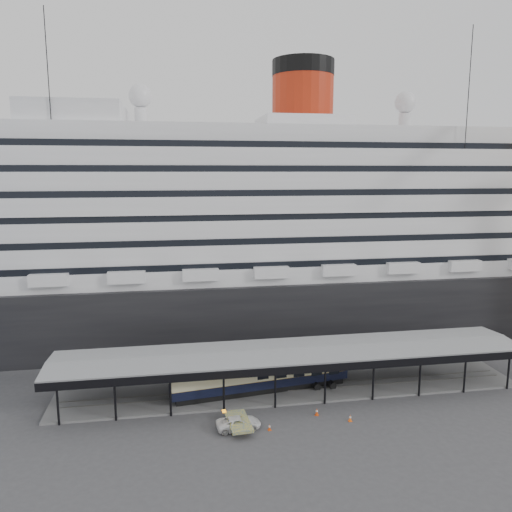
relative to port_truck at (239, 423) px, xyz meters
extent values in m
plane|color=#3B3B3E|center=(7.57, 3.05, -0.64)|extent=(200.00, 200.00, 0.00)
cube|color=black|center=(7.57, 35.05, 4.36)|extent=(130.00, 30.00, 10.00)
cylinder|color=#B0260E|center=(15.57, 35.05, 36.76)|extent=(10.00, 10.00, 9.00)
cylinder|color=black|center=(15.57, 35.05, 42.01)|extent=(10.10, 10.10, 2.50)
sphere|color=silver|center=(-10.43, 35.05, 37.06)|extent=(3.60, 3.60, 3.60)
sphere|color=silver|center=(33.57, 35.05, 37.06)|extent=(3.60, 3.60, 3.60)
cube|color=slate|center=(7.57, 8.05, -0.52)|extent=(56.00, 8.00, 0.24)
cube|color=slate|center=(7.57, 7.33, -0.36)|extent=(54.00, 0.08, 0.10)
cube|color=slate|center=(7.57, 8.77, -0.36)|extent=(54.00, 0.08, 0.10)
cube|color=black|center=(7.57, 3.55, 3.81)|extent=(56.00, 0.18, 0.90)
cube|color=black|center=(7.57, 12.55, 3.81)|extent=(56.00, 0.18, 0.90)
cube|color=slate|center=(7.57, 8.05, 4.54)|extent=(56.00, 9.00, 0.24)
cylinder|color=black|center=(-21.64, 24.80, 22.97)|extent=(0.12, 0.12, 47.21)
cylinder|color=black|center=(37.83, 23.29, 22.97)|extent=(0.12, 0.12, 47.21)
imported|color=white|center=(0.00, 0.00, 0.00)|extent=(4.74, 2.46, 1.28)
cube|color=black|center=(3.79, 8.05, -0.05)|extent=(20.76, 5.15, 0.69)
cube|color=black|center=(3.79, 8.05, 0.83)|extent=(21.78, 5.67, 1.08)
cube|color=beige|center=(3.79, 8.05, 2.01)|extent=(21.79, 5.71, 1.28)
cube|color=black|center=(3.79, 8.05, 2.84)|extent=(21.78, 5.67, 0.39)
cube|color=#DB420C|center=(8.78, 1.45, -0.62)|extent=(0.54, 0.54, 0.03)
cone|color=#DB420C|center=(8.78, 1.45, -0.23)|extent=(0.45, 0.45, 0.78)
cylinder|color=white|center=(8.78, 1.45, -0.15)|extent=(0.25, 0.25, 0.15)
cube|color=#D7440B|center=(3.09, -0.80, -0.62)|extent=(0.41, 0.41, 0.03)
cone|color=#D7440B|center=(3.09, -0.80, -0.30)|extent=(0.34, 0.34, 0.65)
cylinder|color=white|center=(3.09, -0.80, -0.23)|extent=(0.21, 0.21, 0.13)
cube|color=#F85B0D|center=(11.90, -0.43, -0.62)|extent=(0.39, 0.39, 0.03)
cone|color=#F85B0D|center=(11.90, -0.43, -0.25)|extent=(0.33, 0.33, 0.73)
cylinder|color=white|center=(11.90, -0.43, -0.18)|extent=(0.23, 0.23, 0.14)
camera|label=1|loc=(-6.25, -47.25, 25.61)|focal=35.00mm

